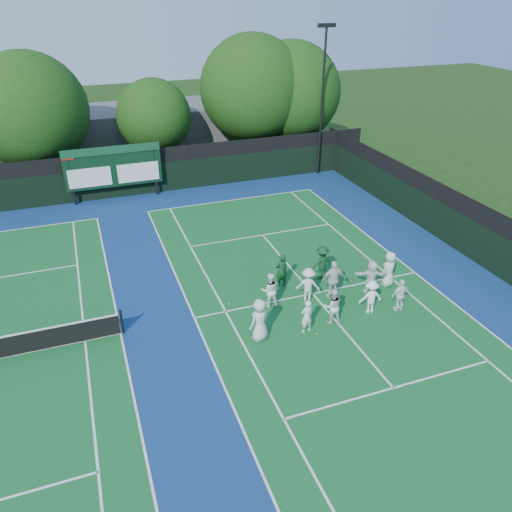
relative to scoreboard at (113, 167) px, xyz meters
name	(u,v)px	position (x,y,z in m)	size (l,w,h in m)	color
ground	(323,306)	(7.01, -15.59, -2.19)	(120.00, 120.00, 0.00)	#17340E
court_apron	(182,321)	(1.01, -14.59, -2.19)	(34.00, 32.00, 0.01)	navy
near_court	(313,294)	(7.01, -14.59, -2.18)	(11.05, 23.85, 0.01)	#125924
back_fence	(130,176)	(1.01, 0.41, -0.83)	(34.00, 0.08, 3.00)	black
divider_fence_right	(479,237)	(16.01, -14.59, -0.83)	(0.08, 32.00, 3.00)	black
scoreboard	(113,167)	(0.00, 0.00, 0.00)	(6.00, 0.21, 3.55)	black
clubhouse	(166,131)	(5.01, 8.41, -0.19)	(18.00, 6.00, 4.00)	#58585D
light_pole_right	(323,85)	(14.51, 0.11, 4.11)	(1.20, 0.30, 10.12)	black
tree_b	(33,113)	(-4.25, 3.99, 2.82)	(7.39, 7.39, 8.90)	black
tree_c	(156,118)	(3.61, 3.99, 1.92)	(5.14, 5.14, 6.81)	black
tree_d	(254,91)	(10.91, 3.99, 3.27)	(7.65, 7.65, 9.49)	black
tree_e	(292,94)	(13.98, 3.99, 2.85)	(7.40, 7.40, 8.93)	black
tennis_ball_0	(317,334)	(5.85, -17.37, -2.16)	(0.07, 0.07, 0.07)	#BEC617
tennis_ball_1	(367,272)	(10.32, -13.80, -2.16)	(0.07, 0.07, 0.07)	#BEC617
tennis_ball_2	(370,284)	(9.86, -14.78, -2.16)	(0.07, 0.07, 0.07)	#BEC617
tennis_ball_3	(229,304)	(3.22, -14.09, -2.16)	(0.07, 0.07, 0.07)	#BEC617
tennis_ball_4	(338,269)	(9.16, -13.03, -2.16)	(0.07, 0.07, 0.07)	#BEC617
tennis_ball_5	(391,271)	(11.47, -14.08, -2.16)	(0.07, 0.07, 0.07)	#BEC617
player_front_0	(260,320)	(3.63, -16.80, -1.29)	(0.88, 0.58, 1.81)	silver
player_front_1	(307,316)	(5.54, -17.01, -1.46)	(0.53, 0.35, 1.47)	white
player_front_2	(333,306)	(6.82, -16.77, -1.41)	(0.76, 0.59, 1.56)	white
player_front_3	(371,297)	(8.66, -16.69, -1.43)	(0.98, 0.57, 1.52)	white
player_front_4	(401,295)	(9.92, -17.00, -1.44)	(0.88, 0.37, 1.50)	white
player_back_0	(270,290)	(4.84, -14.78, -1.39)	(0.78, 0.61, 1.60)	white
player_back_1	(308,285)	(6.55, -14.98, -1.39)	(1.04, 0.60, 1.61)	silver
player_back_2	(334,280)	(7.69, -15.17, -1.26)	(1.09, 0.45, 1.86)	silver
player_back_3	(371,276)	(9.53, -15.31, -1.39)	(1.49, 0.47, 1.61)	white
player_back_4	(389,269)	(10.60, -15.07, -1.34)	(0.83, 0.54, 1.70)	silver
coach_left	(281,271)	(5.92, -13.48, -1.36)	(0.61, 0.40, 1.66)	#103B1D
coach_right	(322,263)	(7.98, -13.47, -1.35)	(1.09, 0.62, 1.68)	#103B1D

